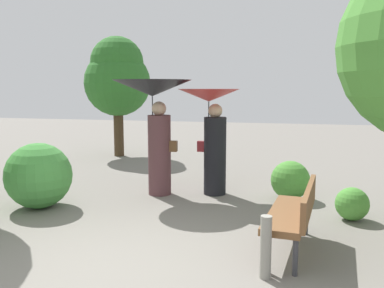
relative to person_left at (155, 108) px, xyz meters
The scene contains 9 objects.
ground_plane 3.71m from the person_left, 79.74° to the right, with size 40.00×40.00×0.00m, color slate.
person_left is the anchor object (origin of this frame).
person_right 1.10m from the person_left, 14.03° to the left, with size 1.16×1.16×1.99m.
park_bench 3.58m from the person_left, 41.07° to the right, with size 0.65×1.55×0.83m.
tree_mid_left 4.71m from the person_left, 122.45° to the left, with size 1.92×1.92×3.49m.
bush_path_left 2.81m from the person_left, ahead, with size 0.70×0.70×0.70m, color #4C9338.
bush_path_right 3.77m from the person_left, 12.80° to the right, with size 0.51×0.51×0.51m, color #4C9338.
bush_behind_bench 2.35m from the person_left, 139.80° to the right, with size 1.10×1.10×1.10m, color #428C3D.
path_marker_post 4.00m from the person_left, 53.24° to the right, with size 0.12×0.12×0.68m, color gray.
Camera 1 is at (1.91, -3.91, 1.99)m, focal length 38.09 mm.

